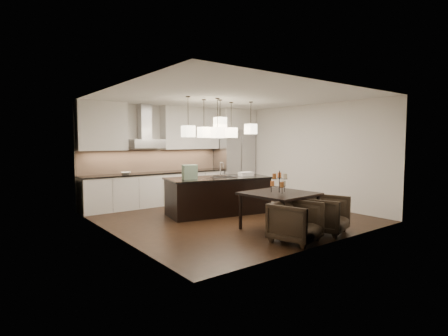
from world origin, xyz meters
TOP-DOWN VIEW (x-y plane):
  - floor at (0.00, 0.00)m, footprint 5.50×5.50m
  - ceiling at (0.00, 0.00)m, footprint 5.50×5.50m
  - wall_back at (0.00, 2.76)m, footprint 5.50×0.02m
  - wall_front at (0.00, -2.76)m, footprint 5.50×0.02m
  - wall_left at (-2.76, 0.00)m, footprint 0.02×5.50m
  - wall_right at (2.76, 0.00)m, footprint 0.02×5.50m
  - refrigerator at (2.10, 2.38)m, footprint 1.20×0.72m
  - fridge_panel at (2.10, 2.38)m, footprint 1.26×0.72m
  - lower_cabinets at (-0.62, 2.43)m, footprint 4.21×0.62m
  - countertop at (-0.62, 2.43)m, footprint 4.21×0.66m
  - backsplash at (-0.62, 2.73)m, footprint 4.21×0.02m
  - upper_cab_left at (-2.10, 2.57)m, footprint 1.25×0.35m
  - upper_cab_right at (0.55, 2.57)m, footprint 1.85×0.35m
  - hood_canopy at (-0.93, 2.48)m, footprint 0.90×0.52m
  - hood_chimney at (-0.93, 2.59)m, footprint 0.30×0.28m
  - fruit_bowl at (-1.57, 2.38)m, footprint 0.31×0.31m
  - island_body at (0.01, 0.45)m, footprint 2.61×1.45m
  - island_top at (0.01, 0.45)m, footprint 2.70×1.55m
  - faucet at (0.13, 0.52)m, footprint 0.14×0.25m
  - tote_bag at (-0.77, 0.51)m, footprint 0.36×0.24m
  - food_container at (0.78, 0.30)m, footprint 0.37×0.30m
  - dining_table at (0.07, -1.55)m, footprint 1.35×1.35m
  - candelabra at (0.07, -1.55)m, footprint 0.39×0.39m
  - candle_a at (0.21, -1.54)m, footprint 0.08×0.08m
  - candle_b at (-0.01, -1.43)m, footprint 0.08×0.08m
  - candle_c at (0.00, -1.67)m, footprint 0.08×0.08m
  - candle_d at (0.17, -1.45)m, footprint 0.08×0.08m
  - candle_e at (-0.07, -1.53)m, footprint 0.08×0.08m
  - candle_f at (0.10, -1.68)m, footprint 0.08×0.08m
  - armchair_left at (-0.33, -2.33)m, footprint 0.95×0.97m
  - armchair_right at (0.61, -2.27)m, footprint 0.99×1.00m
  - pendant_a at (-0.87, 0.40)m, footprint 0.24×0.24m
  - pendant_b at (-0.26, 0.66)m, footprint 0.24×0.24m
  - pendant_c at (0.09, 0.47)m, footprint 0.24×0.24m
  - pendant_d at (0.66, 0.75)m, footprint 0.24×0.24m
  - pendant_e at (1.00, 0.36)m, footprint 0.24×0.24m
  - pendant_f at (-0.14, 0.27)m, footprint 0.24×0.24m

SIDE VIEW (x-z plane):
  - floor at x=0.00m, z-range -0.02..0.00m
  - armchair_left at x=-0.33m, z-range 0.00..0.73m
  - armchair_right at x=0.61m, z-range 0.00..0.73m
  - dining_table at x=0.07m, z-range 0.00..0.76m
  - island_body at x=0.01m, z-range 0.00..0.87m
  - lower_cabinets at x=-0.62m, z-range 0.00..0.88m
  - island_top at x=0.01m, z-range 0.87..0.91m
  - countertop at x=-0.62m, z-range 0.88..0.92m
  - candle_a at x=0.21m, z-range 0.89..0.99m
  - candle_b at x=-0.01m, z-range 0.89..0.99m
  - candle_c at x=0.00m, z-range 0.89..0.99m
  - fruit_bowl at x=-1.57m, z-range 0.92..0.98m
  - food_container at x=0.78m, z-range 0.91..1.00m
  - candelabra at x=0.07m, z-range 0.76..1.20m
  - tote_bag at x=-0.77m, z-range 0.91..1.24m
  - refrigerator at x=2.10m, z-range 0.00..2.15m
  - faucet at x=0.13m, z-range 0.91..1.28m
  - candle_d at x=0.17m, z-range 1.05..1.15m
  - candle_e at x=-0.07m, z-range 1.05..1.15m
  - candle_f at x=0.10m, z-range 1.05..1.15m
  - backsplash at x=-0.62m, z-range 0.92..1.55m
  - wall_back at x=0.00m, z-range 0.00..2.80m
  - wall_front at x=0.00m, z-range 0.00..2.80m
  - wall_left at x=-2.76m, z-range 0.00..2.80m
  - wall_right at x=2.76m, z-range 0.00..2.80m
  - hood_canopy at x=-0.93m, z-range 1.60..1.84m
  - pendant_f at x=-0.14m, z-range 1.86..2.12m
  - pendant_b at x=-0.26m, z-range 1.88..2.14m
  - pendant_d at x=0.66m, z-range 1.88..2.14m
  - pendant_a at x=-0.87m, z-range 1.88..2.14m
  - pendant_e at x=1.00m, z-range 1.97..2.23m
  - upper_cab_left at x=-2.10m, z-range 1.55..2.80m
  - upper_cab_right at x=0.55m, z-range 1.55..2.80m
  - pendant_c at x=0.09m, z-range 2.12..2.38m
  - hood_chimney at x=-0.93m, z-range 1.84..2.80m
  - fridge_panel at x=2.10m, z-range 2.15..2.80m
  - ceiling at x=0.00m, z-range 2.80..2.82m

